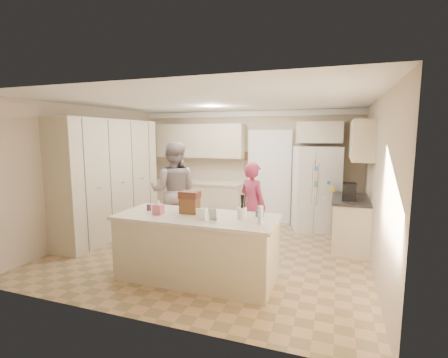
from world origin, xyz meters
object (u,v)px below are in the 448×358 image
(island_base, at_px, (197,249))
(utensil_crock, at_px, (242,213))
(teen_girl, at_px, (253,206))
(coffee_maker, at_px, (349,192))
(tissue_box, at_px, (158,209))
(teen_boy, at_px, (174,191))
(dollhouse_body, at_px, (190,206))
(refrigerator, at_px, (316,189))

(island_base, relative_size, utensil_crock, 14.67)
(utensil_crock, distance_m, teen_girl, 1.49)
(coffee_maker, distance_m, tissue_box, 3.28)
(island_base, height_order, teen_boy, teen_boy)
(utensil_crock, bearing_deg, teen_girl, 98.66)
(coffee_maker, xyz_separation_m, island_base, (-2.05, -1.90, -0.63))
(dollhouse_body, bearing_deg, teen_girl, 67.60)
(dollhouse_body, height_order, teen_boy, teen_boy)
(island_base, xyz_separation_m, teen_girl, (0.43, 1.50, 0.34))
(refrigerator, relative_size, dollhouse_body, 6.92)
(tissue_box, xyz_separation_m, teen_boy, (-0.60, 1.60, -0.04))
(refrigerator, distance_m, utensil_crock, 3.10)
(island_base, height_order, tissue_box, tissue_box)
(refrigerator, distance_m, teen_boy, 3.00)
(teen_girl, bearing_deg, coffee_maker, -136.03)
(dollhouse_body, bearing_deg, utensil_crock, -3.58)
(dollhouse_body, relative_size, teen_girl, 0.17)
(utensil_crock, xyz_separation_m, dollhouse_body, (-0.80, 0.05, 0.04))
(utensil_crock, bearing_deg, dollhouse_body, 176.42)
(teen_boy, relative_size, teen_girl, 1.22)
(dollhouse_body, bearing_deg, tissue_box, -153.43)
(refrigerator, distance_m, coffee_maker, 1.32)
(teen_boy, xyz_separation_m, teen_girl, (1.58, 0.00, -0.17))
(dollhouse_body, bearing_deg, island_base, -33.69)
(tissue_box, bearing_deg, refrigerator, 57.95)
(utensil_crock, xyz_separation_m, teen_boy, (-1.80, 1.45, -0.04))
(refrigerator, relative_size, utensil_crock, 12.00)
(refrigerator, xyz_separation_m, teen_boy, (-2.58, -1.55, 0.06))
(utensil_crock, bearing_deg, teen_boy, 141.21)
(tissue_box, xyz_separation_m, teen_girl, (0.98, 1.60, -0.21))
(dollhouse_body, height_order, teen_girl, teen_girl)
(teen_boy, bearing_deg, refrigerator, -165.34)
(island_base, xyz_separation_m, teen_boy, (-1.15, 1.50, 0.52))
(refrigerator, xyz_separation_m, utensil_crock, (-0.77, -3.00, 0.10))
(tissue_box, distance_m, dollhouse_body, 0.45)
(dollhouse_body, bearing_deg, refrigerator, 61.94)
(refrigerator, bearing_deg, teen_boy, -165.20)
(coffee_maker, distance_m, dollhouse_body, 2.84)
(coffee_maker, relative_size, utensil_crock, 2.00)
(teen_boy, bearing_deg, utensil_crock, 124.90)
(island_base, bearing_deg, utensil_crock, 4.40)
(teen_girl, bearing_deg, tissue_box, 88.86)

